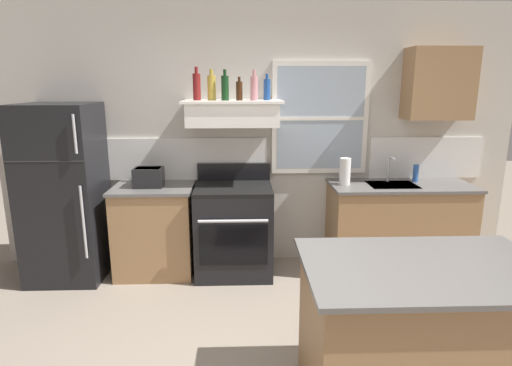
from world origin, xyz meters
The scene contains 18 objects.
back_wall centered at (0.03, 2.23, 1.35)m, with size 5.40×0.11×2.70m.
refrigerator centered at (-1.90, 1.84, 0.86)m, with size 0.70×0.72×1.72m.
counter_left_of_stove centered at (-1.05, 1.90, 0.46)m, with size 0.79×0.63×0.91m.
toaster centered at (-1.08, 1.88, 1.01)m, with size 0.30×0.20×0.19m.
stove_range centered at (-0.25, 1.86, 0.46)m, with size 0.76×0.69×1.09m.
range_hood_shelf centered at (-0.25, 1.96, 1.62)m, with size 0.96×0.52×0.24m.
bottle_red_label_wine centered at (-0.59, 1.95, 1.88)m, with size 0.07×0.07×0.31m.
bottle_champagne_gold_foil centered at (-0.45, 1.96, 1.87)m, with size 0.08×0.08×0.29m.
bottle_dark_green_wine centered at (-0.32, 1.91, 1.87)m, with size 0.07×0.07×0.29m.
bottle_brown_stout centered at (-0.18, 1.92, 1.84)m, with size 0.06×0.06×0.22m.
bottle_rose_pink centered at (-0.04, 1.90, 1.86)m, with size 0.07×0.07×0.28m.
bottle_blue_liqueur centered at (0.08, 1.95, 1.85)m, with size 0.07×0.07×0.25m.
counter_right_with_sink centered at (1.45, 1.90, 0.46)m, with size 1.43×0.63×0.91m.
sink_faucet centered at (1.35, 2.00, 1.08)m, with size 0.03×0.17×0.28m.
paper_towel_roll centered at (0.87, 1.90, 1.04)m, with size 0.11×0.11×0.27m, color white.
dish_soap_bottle centered at (1.63, 2.00, 1.00)m, with size 0.06×0.06×0.18m, color blue.
kitchen_island centered at (0.88, -0.04, 0.46)m, with size 1.40×0.90×0.91m.
upper_cabinet_right centered at (1.80, 2.04, 1.90)m, with size 0.64×0.32×0.70m.
Camera 1 is at (-0.17, -2.21, 1.91)m, focal length 29.72 mm.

